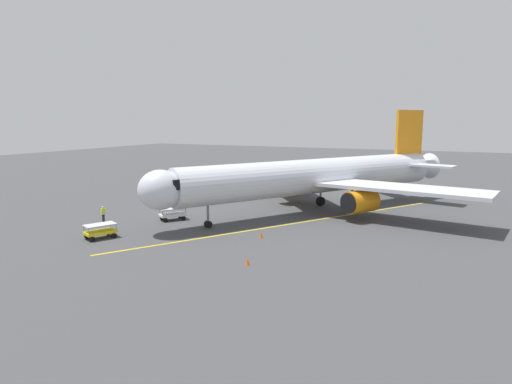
% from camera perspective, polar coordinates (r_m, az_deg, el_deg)
% --- Properties ---
extents(ground_plane, '(220.00, 220.00, 0.00)m').
position_cam_1_polar(ground_plane, '(52.66, 10.11, -2.17)').
color(ground_plane, '#424244').
extents(apron_lead_in_line, '(20.97, 34.31, 0.01)m').
position_cam_1_polar(apron_lead_in_line, '(45.08, 5.24, -3.97)').
color(apron_lead_in_line, yellow).
rests_on(apron_lead_in_line, ground).
extents(airplane, '(30.59, 36.18, 11.50)m').
position_cam_1_polar(airplane, '(50.15, 7.95, 1.96)').
color(airplane, silver).
rests_on(airplane, ground).
extents(ground_crew_marshaller, '(0.38, 0.46, 1.71)m').
position_cam_1_polar(ground_crew_marshaller, '(47.36, -18.95, -2.71)').
color(ground_crew_marshaller, '#23232D').
rests_on(ground_crew_marshaller, ground).
extents(baggage_cart_near_nose, '(2.37, 2.95, 1.27)m').
position_cam_1_polar(baggage_cart_near_nose, '(41.36, -19.29, -4.73)').
color(baggage_cart_near_nose, yellow).
rests_on(baggage_cart_near_nose, ground).
extents(baggage_cart_portside, '(2.68, 2.92, 1.27)m').
position_cam_1_polar(baggage_cart_portside, '(46.89, -10.61, -2.76)').
color(baggage_cart_portside, white).
rests_on(baggage_cart_portside, ground).
extents(safety_cone_nose_left, '(0.32, 0.32, 0.55)m').
position_cam_1_polar(safety_cone_nose_left, '(32.17, -1.09, -8.87)').
color(safety_cone_nose_left, '#F2590F').
rests_on(safety_cone_nose_left, ground).
extents(safety_cone_nose_right, '(0.32, 0.32, 0.55)m').
position_cam_1_polar(safety_cone_nose_right, '(39.28, 0.66, -5.51)').
color(safety_cone_nose_right, '#F2590F').
rests_on(safety_cone_nose_right, ground).
extents(safety_cone_wing_port, '(0.32, 0.32, 0.55)m').
position_cam_1_polar(safety_cone_wing_port, '(54.62, -7.11, -1.39)').
color(safety_cone_wing_port, '#F2590F').
rests_on(safety_cone_wing_port, ground).
extents(safety_cone_wing_starboard, '(0.32, 0.32, 0.55)m').
position_cam_1_polar(safety_cone_wing_starboard, '(59.89, -8.85, -0.49)').
color(safety_cone_wing_starboard, '#F2590F').
rests_on(safety_cone_wing_starboard, ground).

